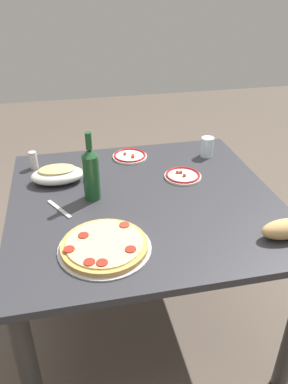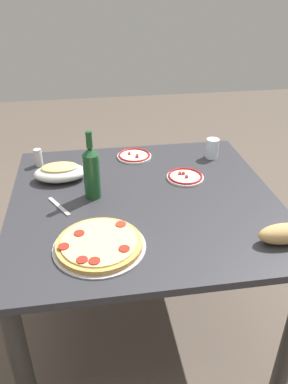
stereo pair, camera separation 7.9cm
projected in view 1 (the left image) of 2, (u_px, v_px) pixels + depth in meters
ground_plane at (144, 318)px, 2.02m from camera, size 8.00×8.00×0.00m
dining_table at (144, 220)px, 1.70m from camera, size 1.14×1.10×0.75m
pepperoni_pizza at (105, 246)px, 1.33m from camera, size 0.33×0.33×0.03m
baked_pasta_dish at (57, 174)px, 1.74m from camera, size 0.24×0.15×0.08m
wine_bottle at (91, 173)px, 1.58m from camera, size 0.07×0.07×0.30m
water_glass at (207, 147)px, 1.98m from camera, size 0.07×0.07×0.10m
side_plate_near at (130, 156)px, 1.98m from camera, size 0.18×0.18×0.02m
side_plate_far at (183, 176)px, 1.79m from camera, size 0.17×0.17×0.02m
bread_loaf at (286, 229)px, 1.38m from camera, size 0.19×0.08×0.07m
spice_shaker at (33, 160)px, 1.86m from camera, size 0.04×0.04×0.09m
fork_right at (59, 209)px, 1.56m from camera, size 0.10×0.16×0.00m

